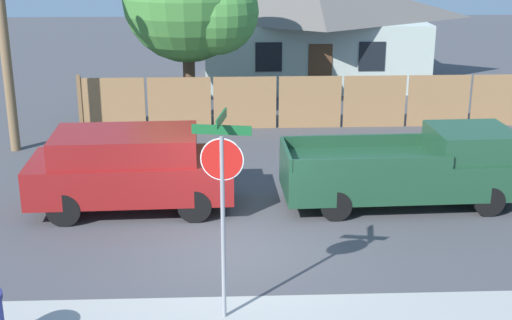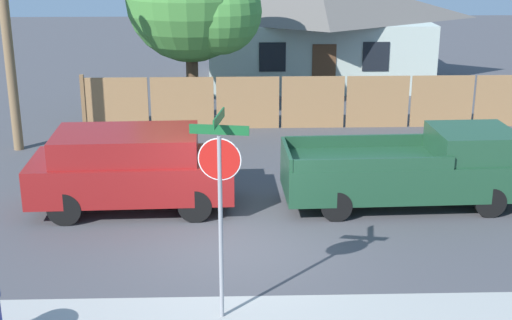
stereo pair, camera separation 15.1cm
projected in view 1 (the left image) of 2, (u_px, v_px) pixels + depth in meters
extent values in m
plane|color=#47474C|center=(235.00, 248.00, 14.31)|extent=(80.00, 80.00, 0.00)
cube|color=#997047|center=(113.00, 104.00, 22.50)|extent=(2.00, 0.06, 1.67)
cube|color=#997047|center=(179.00, 103.00, 22.58)|extent=(2.00, 0.06, 1.67)
cube|color=#997047|center=(245.00, 103.00, 22.66)|extent=(2.00, 0.06, 1.67)
cube|color=#997047|center=(310.00, 102.00, 22.75)|extent=(2.00, 0.06, 1.67)
cube|color=#997047|center=(374.00, 101.00, 22.83)|extent=(2.00, 0.06, 1.67)
cube|color=#997047|center=(438.00, 101.00, 22.92)|extent=(2.00, 0.06, 1.67)
cube|color=#997047|center=(502.00, 100.00, 23.00)|extent=(2.00, 0.06, 1.67)
cube|color=brown|center=(80.00, 103.00, 22.44)|extent=(0.12, 0.12, 1.77)
cube|color=#B2C1B7|center=(312.00, 50.00, 29.53)|extent=(8.67, 5.59, 2.64)
cube|color=black|center=(269.00, 57.00, 26.71)|extent=(1.00, 0.04, 1.10)
cube|color=black|center=(372.00, 56.00, 26.87)|extent=(1.00, 0.04, 1.10)
cube|color=brown|center=(320.00, 71.00, 26.95)|extent=(0.90, 0.04, 2.00)
cylinder|color=brown|center=(189.00, 83.00, 23.63)|extent=(0.40, 0.40, 2.48)
sphere|color=#478F3C|center=(216.00, 12.00, 22.43)|extent=(2.70, 2.70, 2.70)
cylinder|color=brown|center=(5.00, 47.00, 19.73)|extent=(0.28, 0.28, 5.96)
cube|color=maroon|center=(132.00, 176.00, 16.12)|extent=(4.59, 2.16, 0.86)
cube|color=maroon|center=(125.00, 145.00, 15.88)|extent=(3.23, 1.95, 0.60)
cube|color=black|center=(193.00, 144.00, 15.99)|extent=(0.12, 1.77, 0.50)
cylinder|color=black|center=(195.00, 178.00, 17.19)|extent=(0.74, 0.22, 0.74)
cylinder|color=black|center=(195.00, 206.00, 15.50)|extent=(0.74, 0.22, 0.74)
cylinder|color=black|center=(77.00, 181.00, 16.99)|extent=(0.74, 0.22, 0.74)
cylinder|color=black|center=(64.00, 209.00, 15.29)|extent=(0.74, 0.22, 0.74)
cube|color=#1E472D|center=(404.00, 174.00, 16.38)|extent=(5.61, 2.08, 0.82)
cube|color=#1E472D|center=(471.00, 142.00, 16.27)|extent=(1.83, 1.80, 0.63)
cube|color=#1E472D|center=(356.00, 141.00, 17.00)|extent=(3.49, 0.20, 0.29)
cube|color=#1E472D|center=(374.00, 164.00, 15.29)|extent=(3.49, 0.20, 0.29)
cube|color=#1E472D|center=(286.00, 154.00, 16.01)|extent=(0.14, 1.80, 0.29)
cylinder|color=black|center=(462.00, 176.00, 17.42)|extent=(0.69, 0.22, 0.69)
cylinder|color=black|center=(489.00, 201.00, 15.83)|extent=(0.69, 0.22, 0.69)
cylinder|color=black|center=(323.00, 180.00, 17.17)|extent=(0.69, 0.22, 0.69)
cylinder|color=black|center=(336.00, 205.00, 15.58)|extent=(0.69, 0.22, 0.69)
cylinder|color=gray|center=(223.00, 230.00, 11.30)|extent=(0.07, 0.07, 3.10)
cylinder|color=red|center=(222.00, 159.00, 10.94)|extent=(0.64, 0.13, 0.64)
cylinder|color=white|center=(222.00, 159.00, 10.94)|extent=(0.67, 0.13, 0.68)
cube|color=#19602D|center=(222.00, 130.00, 10.79)|extent=(0.91, 0.18, 0.15)
cube|color=#19602D|center=(221.00, 118.00, 10.74)|extent=(0.17, 0.82, 0.15)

